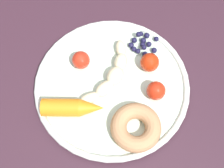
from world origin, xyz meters
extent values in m
plane|color=#384140|center=(0.00, 0.00, 0.00)|extent=(6.00, 6.00, 0.00)
cube|color=#371F2B|center=(0.00, 0.00, 0.71)|extent=(0.97, 0.80, 0.03)
cube|color=#321C24|center=(0.43, -0.34, 0.35)|extent=(0.05, 0.05, 0.70)
cylinder|color=silver|center=(0.05, 0.03, 0.73)|extent=(0.29, 0.29, 0.01)
torus|color=silver|center=(0.05, 0.03, 0.74)|extent=(0.30, 0.30, 0.01)
ellipsoid|color=beige|center=(0.03, 0.08, 0.75)|extent=(0.02, 0.04, 0.02)
ellipsoid|color=beige|center=(0.04, 0.05, 0.75)|extent=(0.04, 0.05, 0.02)
ellipsoid|color=beige|center=(0.05, 0.02, 0.76)|extent=(0.05, 0.05, 0.03)
ellipsoid|color=beige|center=(0.08, 0.00, 0.75)|extent=(0.05, 0.04, 0.02)
ellipsoid|color=beige|center=(0.11, -0.01, 0.75)|extent=(0.04, 0.03, 0.02)
cylinder|color=orange|center=(0.02, 0.13, 0.76)|extent=(0.05, 0.07, 0.03)
cone|color=orange|center=(0.01, 0.08, 0.76)|extent=(0.05, 0.05, 0.03)
torus|color=tan|center=(-0.05, 0.02, 0.75)|extent=(0.11, 0.11, 0.03)
sphere|color=#191638|center=(0.11, -0.07, 0.75)|extent=(0.01, 0.01, 0.01)
sphere|color=#191638|center=(0.09, -0.05, 0.75)|extent=(0.01, 0.01, 0.01)
sphere|color=#191638|center=(0.10, -0.04, 0.75)|extent=(0.01, 0.01, 0.01)
sphere|color=#191638|center=(0.11, -0.06, 0.75)|extent=(0.01, 0.01, 0.01)
sphere|color=#191638|center=(0.13, -0.06, 0.75)|extent=(0.01, 0.01, 0.01)
sphere|color=#191638|center=(0.12, -0.06, 0.75)|extent=(0.01, 0.01, 0.01)
sphere|color=#191638|center=(0.11, -0.09, 0.75)|extent=(0.01, 0.01, 0.01)
sphere|color=#191638|center=(0.10, -0.04, 0.75)|extent=(0.01, 0.01, 0.01)
sphere|color=#191638|center=(0.09, -0.07, 0.75)|extent=(0.01, 0.01, 0.01)
sphere|color=#191638|center=(0.11, -0.03, 0.75)|extent=(0.01, 0.01, 0.01)
sphere|color=#191638|center=(0.12, -0.04, 0.75)|extent=(0.01, 0.01, 0.01)
sphere|color=#191638|center=(0.13, -0.07, 0.75)|extent=(0.01, 0.01, 0.01)
sphere|color=#191638|center=(0.13, -0.06, 0.75)|extent=(0.01, 0.01, 0.01)
sphere|color=#191638|center=(0.10, -0.05, 0.75)|extent=(0.01, 0.01, 0.01)
sphere|color=red|center=(0.11, 0.07, 0.76)|extent=(0.04, 0.04, 0.04)
sphere|color=red|center=(0.06, -0.05, 0.76)|extent=(0.04, 0.04, 0.04)
sphere|color=red|center=(0.00, -0.04, 0.76)|extent=(0.04, 0.04, 0.04)
camera|label=1|loc=(-0.18, 0.10, 1.24)|focal=46.51mm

